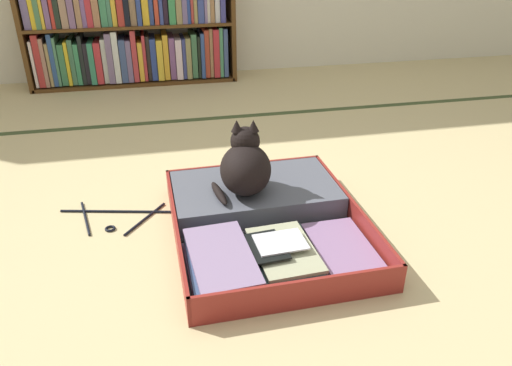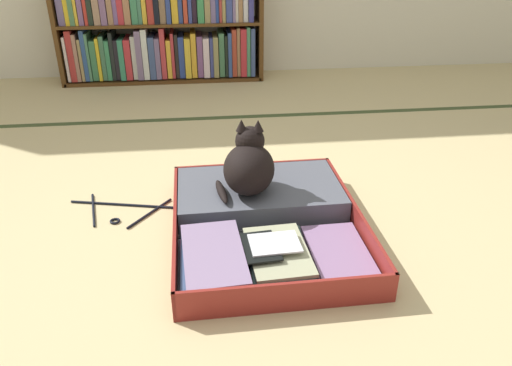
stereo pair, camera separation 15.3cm
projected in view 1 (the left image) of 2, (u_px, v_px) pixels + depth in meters
ground_plane at (262, 250)px, 1.80m from camera, size 10.00×10.00×0.00m
tatami_border at (212, 118)px, 2.99m from camera, size 4.80×0.05×0.00m
bookshelf at (130, 28)px, 3.47m from camera, size 1.44×0.27×0.82m
open_suitcase at (261, 218)px, 1.91m from camera, size 0.70×0.85×0.11m
black_cat at (245, 166)px, 1.93m from camera, size 0.26×0.28×0.28m
clothes_hanger at (116, 217)px, 1.99m from camera, size 0.47×0.29×0.01m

